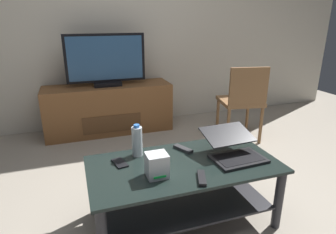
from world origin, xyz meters
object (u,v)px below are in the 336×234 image
(laptop, at_px, (234,149))
(router_box, at_px, (157,165))
(television, at_px, (106,61))
(tv_remote, at_px, (183,149))
(media_cabinet, at_px, (109,109))
(cell_phone, at_px, (120,163))
(dining_chair, at_px, (243,99))
(soundbar_remote, at_px, (202,178))
(water_bottle_near, at_px, (137,141))
(coffee_table, at_px, (183,182))

(laptop, height_order, router_box, laptop)
(television, xyz_separation_m, tv_remote, (0.31, -1.66, -0.42))
(media_cabinet, distance_m, cell_phone, 1.75)
(dining_chair, height_order, tv_remote, dining_chair)
(dining_chair, bearing_deg, soundbar_remote, -130.49)
(router_box, relative_size, cell_phone, 1.05)
(television, bearing_deg, laptop, -72.05)
(laptop, bearing_deg, soundbar_remote, -148.69)
(dining_chair, xyz_separation_m, cell_phone, (-1.54, -0.95, -0.05))
(cell_phone, bearing_deg, soundbar_remote, -51.01)
(television, relative_size, router_box, 6.22)
(router_box, height_order, water_bottle_near, water_bottle_near)
(dining_chair, bearing_deg, tv_remote, -140.04)
(media_cabinet, relative_size, laptop, 3.83)
(television, xyz_separation_m, dining_chair, (1.38, -0.76, -0.37))
(coffee_table, distance_m, laptop, 0.41)
(laptop, bearing_deg, router_box, -172.00)
(soundbar_remote, bearing_deg, coffee_table, 117.09)
(water_bottle_near, bearing_deg, media_cabinet, 89.40)
(water_bottle_near, height_order, soundbar_remote, water_bottle_near)
(cell_phone, distance_m, tv_remote, 0.47)
(dining_chair, relative_size, water_bottle_near, 3.83)
(coffee_table, distance_m, media_cabinet, 1.88)
(television, height_order, router_box, television)
(television, distance_m, dining_chair, 1.62)
(coffee_table, distance_m, cell_phone, 0.44)
(laptop, bearing_deg, coffee_table, 177.07)
(soundbar_remote, bearing_deg, cell_phone, 161.01)
(coffee_table, height_order, laptop, laptop)
(media_cabinet, distance_m, soundbar_remote, 2.11)
(media_cabinet, xyz_separation_m, cell_phone, (-0.16, -1.74, 0.16))
(router_box, relative_size, water_bottle_near, 0.65)
(coffee_table, xyz_separation_m, laptop, (0.36, -0.02, 0.20))
(coffee_table, relative_size, router_box, 8.44)
(router_box, bearing_deg, laptop, 8.00)
(coffee_table, distance_m, dining_chair, 1.58)
(cell_phone, relative_size, tv_remote, 0.88)
(media_cabinet, height_order, laptop, laptop)
(router_box, bearing_deg, television, 90.91)
(coffee_table, bearing_deg, tv_remote, 69.62)
(tv_remote, distance_m, soundbar_remote, 0.41)
(cell_phone, bearing_deg, tv_remote, -4.70)
(laptop, relative_size, soundbar_remote, 2.46)
(dining_chair, relative_size, cell_phone, 6.21)
(cell_phone, bearing_deg, coffee_table, -29.42)
(dining_chair, relative_size, router_box, 5.91)
(tv_remote, bearing_deg, television, 75.32)
(cell_phone, bearing_deg, router_box, -62.15)
(water_bottle_near, bearing_deg, soundbar_remote, -56.46)
(media_cabinet, bearing_deg, dining_chair, -29.60)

